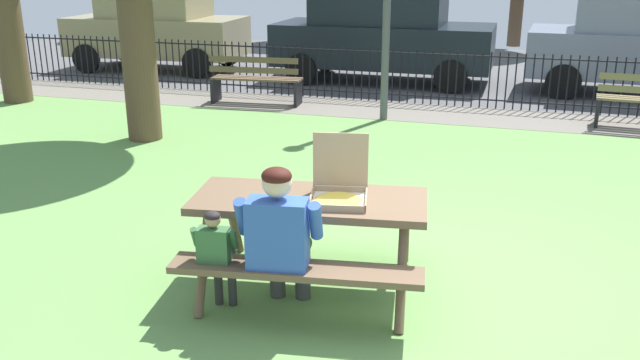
% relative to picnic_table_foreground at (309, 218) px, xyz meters
% --- Properties ---
extents(ground, '(28.00, 10.75, 0.02)m').
position_rel_picnic_table_foreground_xyz_m(ground, '(1.08, 1.81, -0.61)').
color(ground, '#67954D').
extents(cobblestone_walkway, '(28.00, 1.40, 0.01)m').
position_rel_picnic_table_foreground_xyz_m(cobblestone_walkway, '(1.08, 6.48, -0.60)').
color(cobblestone_walkway, slate).
extents(street_asphalt, '(28.00, 7.86, 0.01)m').
position_rel_picnic_table_foreground_xyz_m(street_asphalt, '(1.08, 11.11, -0.60)').
color(street_asphalt, '#515154').
extents(picnic_table_foreground, '(2.00, 1.73, 0.79)m').
position_rel_picnic_table_foreground_xyz_m(picnic_table_foreground, '(0.00, 0.00, 0.00)').
color(picnic_table_foreground, brown).
rests_on(picnic_table_foreground, ground).
extents(pizza_box_open, '(0.51, 0.52, 0.48)m').
position_rel_picnic_table_foreground_xyz_m(pizza_box_open, '(0.23, 0.02, 0.26)').
color(pizza_box_open, tan).
rests_on(pizza_box_open, picnic_table_foreground).
extents(pizza_slice_on_table, '(0.28, 0.28, 0.02)m').
position_rel_picnic_table_foreground_xyz_m(pizza_slice_on_table, '(-0.09, -0.16, 0.18)').
color(pizza_slice_on_table, '#F9E26C').
rests_on(pizza_slice_on_table, picnic_table_foreground).
extents(adult_at_table, '(0.63, 0.63, 1.19)m').
position_rel_picnic_table_foreground_xyz_m(adult_at_table, '(-0.05, -0.51, 0.06)').
color(adult_at_table, '#3B3B3B').
rests_on(adult_at_table, ground).
extents(child_at_table, '(0.34, 0.34, 0.85)m').
position_rel_picnic_table_foreground_xyz_m(child_at_table, '(-0.51, -0.61, -0.08)').
color(child_at_table, '#2F2F2F').
rests_on(child_at_table, ground).
extents(iron_fence_streetside, '(23.72, 0.03, 0.97)m').
position_rel_picnic_table_foreground_xyz_m(iron_fence_streetside, '(1.08, 7.18, -0.10)').
color(iron_fence_streetside, black).
rests_on(iron_fence_streetside, ground).
extents(park_bench_left, '(1.63, 0.60, 0.85)m').
position_rel_picnic_table_foreground_xyz_m(park_bench_left, '(-3.03, 6.35, -0.18)').
color(park_bench_left, brown).
rests_on(park_bench_left, ground).
extents(parked_car_far_left, '(3.97, 1.98, 1.98)m').
position_rel_picnic_table_foreground_xyz_m(parked_car_far_left, '(-6.57, 9.17, 0.41)').
color(parked_car_far_left, '#978A61').
rests_on(parked_car_far_left, ground).
extents(parked_car_left, '(4.41, 1.93, 1.94)m').
position_rel_picnic_table_foreground_xyz_m(parked_car_left, '(-1.37, 9.17, 0.41)').
color(parked_car_left, black).
rests_on(parked_car_left, ground).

